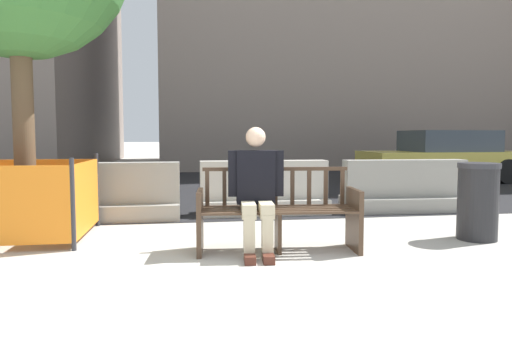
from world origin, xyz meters
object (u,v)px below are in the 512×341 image
object	(u,v)px
street_bench	(278,214)
jersey_barrier_centre	(264,192)
jersey_barrier_right	(404,190)
car_taxi_near	(444,156)
jersey_barrier_left	(110,197)
seated_person	(256,187)
trash_bin	(478,201)
construction_fence	(26,197)

from	to	relation	value
street_bench	jersey_barrier_centre	bearing A→B (deg)	83.59
street_bench	jersey_barrier_right	distance (m)	3.38
jersey_barrier_right	car_taxi_near	xyz separation A→B (m)	(3.38, 4.43, 0.35)
jersey_barrier_left	jersey_barrier_right	world-z (taller)	same
jersey_barrier_left	car_taxi_near	distance (m)	9.17
seated_person	jersey_barrier_centre	xyz separation A→B (m)	(0.50, 2.37, -0.35)
jersey_barrier_right	trash_bin	size ratio (longest dim) A/B	2.23
car_taxi_near	jersey_barrier_right	bearing A→B (deg)	-127.32
car_taxi_near	trash_bin	xyz separation A→B (m)	(-3.50, -6.48, -0.24)
jersey_barrier_centre	jersey_barrier_right	bearing A→B (deg)	-2.82
seated_person	jersey_barrier_left	bearing A→B (deg)	129.67
jersey_barrier_left	jersey_barrier_centre	bearing A→B (deg)	4.56
trash_bin	car_taxi_near	bearing A→B (deg)	61.66
construction_fence	car_taxi_near	size ratio (longest dim) A/B	0.33
jersey_barrier_right	seated_person	bearing A→B (deg)	-141.12
street_bench	car_taxi_near	distance (m)	8.92
seated_person	jersey_barrier_right	distance (m)	3.61
jersey_barrier_centre	jersey_barrier_left	size ratio (longest dim) A/B	1.00
street_bench	jersey_barrier_right	bearing A→B (deg)	40.92
street_bench	jersey_barrier_centre	distance (m)	2.34
trash_bin	construction_fence	bearing A→B (deg)	170.70
jersey_barrier_left	street_bench	bearing A→B (deg)	-46.32
street_bench	trash_bin	bearing A→B (deg)	3.80
jersey_barrier_centre	car_taxi_near	world-z (taller)	car_taxi_near
street_bench	trash_bin	distance (m)	2.44
construction_fence	street_bench	bearing A→B (deg)	-19.91
street_bench	jersey_barrier_centre	xyz separation A→B (m)	(0.26, 2.33, -0.06)
jersey_barrier_centre	construction_fence	world-z (taller)	construction_fence
street_bench	jersey_barrier_right	xyz separation A→B (m)	(2.56, 2.22, -0.06)
street_bench	jersey_barrier_left	size ratio (longest dim) A/B	0.86
jersey_barrier_right	trash_bin	xyz separation A→B (m)	(-0.12, -2.05, 0.12)
jersey_barrier_centre	car_taxi_near	size ratio (longest dim) A/B	0.47
street_bench	car_taxi_near	size ratio (longest dim) A/B	0.40
seated_person	construction_fence	distance (m)	2.81
street_bench	construction_fence	size ratio (longest dim) A/B	1.22
street_bench	trash_bin	xyz separation A→B (m)	(2.44, 0.16, 0.06)
construction_fence	trash_bin	bearing A→B (deg)	-9.30
jersey_barrier_centre	car_taxi_near	distance (m)	7.14
car_taxi_near	trash_bin	bearing A→B (deg)	-118.34
jersey_barrier_right	construction_fence	world-z (taller)	construction_fence
jersey_barrier_centre	car_taxi_near	bearing A→B (deg)	37.27
street_bench	jersey_barrier_centre	size ratio (longest dim) A/B	0.86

